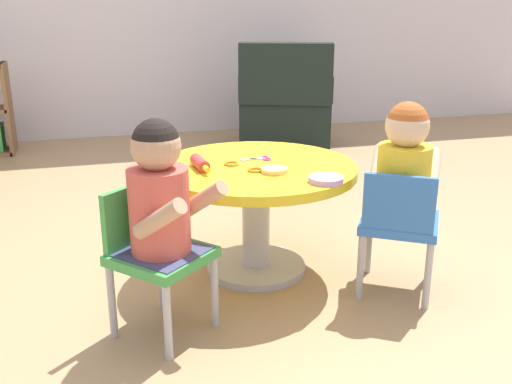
% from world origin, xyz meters
% --- Properties ---
extents(ground_plane, '(10.00, 10.00, 0.00)m').
position_xyz_m(ground_plane, '(0.00, 0.00, 0.00)').
color(ground_plane, tan).
extents(craft_table, '(0.86, 0.86, 0.49)m').
position_xyz_m(craft_table, '(0.00, 0.00, 0.37)').
color(craft_table, silver).
rests_on(craft_table, ground).
extents(child_chair_left, '(0.42, 0.42, 0.54)m').
position_xyz_m(child_chair_left, '(-0.48, -0.38, 0.31)').
color(child_chair_left, '#B7B7BC').
rests_on(child_chair_left, ground).
extents(seated_child_left, '(0.43, 0.44, 0.51)m').
position_xyz_m(seated_child_left, '(-0.45, -0.41, 0.53)').
color(seated_child_left, '#3F4772').
rests_on(seated_child_left, ground).
extents(child_chair_right, '(0.42, 0.42, 0.54)m').
position_xyz_m(child_chair_right, '(0.49, -0.36, 0.31)').
color(child_chair_right, '#B7B7BC').
rests_on(child_chair_right, ground).
extents(seated_child_right, '(0.41, 0.44, 0.51)m').
position_xyz_m(seated_child_right, '(0.51, -0.33, 0.53)').
color(seated_child_right, '#3F4772').
rests_on(seated_child_right, ground).
extents(armchair_dark, '(0.90, 0.91, 0.85)m').
position_xyz_m(armchair_dark, '(0.84, 2.15, 0.31)').
color(armchair_dark, black).
rests_on(armchair_dark, ground).
extents(rolling_pin, '(0.06, 0.23, 0.05)m').
position_xyz_m(rolling_pin, '(-0.24, -0.00, 0.52)').
color(rolling_pin, '#D83F3F').
rests_on(rolling_pin, craft_table).
extents(craft_scissors, '(0.14, 0.08, 0.01)m').
position_xyz_m(craft_scissors, '(0.04, 0.08, 0.49)').
color(craft_scissors, silver).
rests_on(craft_scissors, craft_table).
extents(playdough_blob_0, '(0.11, 0.11, 0.02)m').
position_xyz_m(playdough_blob_0, '(0.04, -0.13, 0.50)').
color(playdough_blob_0, '#F2CC72').
rests_on(playdough_blob_0, craft_table).
extents(playdough_blob_1, '(0.13, 0.13, 0.02)m').
position_xyz_m(playdough_blob_1, '(0.19, -0.31, 0.50)').
color(playdough_blob_1, '#CC99E5').
rests_on(playdough_blob_1, craft_table).
extents(cookie_cutter_0, '(0.06, 0.06, 0.01)m').
position_xyz_m(cookie_cutter_0, '(-0.10, 0.03, 0.50)').
color(cookie_cutter_0, orange).
rests_on(cookie_cutter_0, craft_table).
extents(cookie_cutter_1, '(0.06, 0.06, 0.01)m').
position_xyz_m(cookie_cutter_1, '(-0.03, -0.09, 0.50)').
color(cookie_cutter_1, orange).
rests_on(cookie_cutter_1, craft_table).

